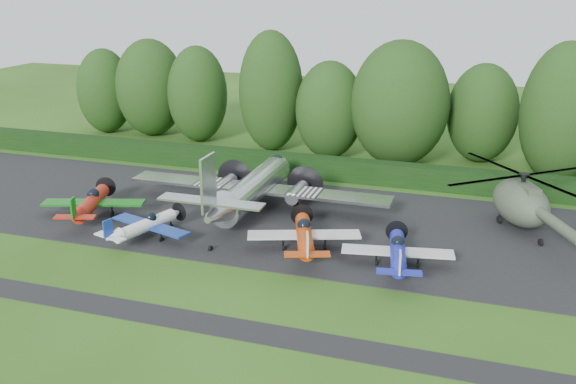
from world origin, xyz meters
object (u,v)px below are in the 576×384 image
(light_plane_orange, at_px, (305,235))
(helicopter, at_px, (521,199))
(light_plane_red, at_px, (91,203))
(light_plane_white, at_px, (146,225))
(light_plane_blue, at_px, (398,252))
(transport_plane, at_px, (252,189))

(light_plane_orange, distance_m, helicopter, 16.54)
(light_plane_red, distance_m, helicopter, 32.18)
(helicopter, bearing_deg, light_plane_orange, -122.20)
(light_plane_white, height_order, light_plane_blue, light_plane_blue)
(transport_plane, relative_size, light_plane_orange, 2.68)
(light_plane_orange, distance_m, light_plane_blue, 6.40)
(transport_plane, distance_m, helicopter, 20.16)
(transport_plane, xyz_separation_m, light_plane_blue, (12.51, -6.71, -0.79))
(light_plane_white, relative_size, helicopter, 0.46)
(light_plane_red, relative_size, helicopter, 0.54)
(transport_plane, relative_size, light_plane_red, 2.64)
(light_plane_blue, height_order, helicopter, helicopter)
(helicopter, bearing_deg, light_plane_white, -132.93)
(transport_plane, distance_m, light_plane_orange, 8.66)
(light_plane_white, xyz_separation_m, helicopter, (25.09, 10.42, 1.18))
(transport_plane, xyz_separation_m, helicopter, (19.93, 2.99, 0.31))
(light_plane_blue, bearing_deg, helicopter, 62.57)
(light_plane_orange, xyz_separation_m, light_plane_blue, (6.37, -0.64, -0.09))
(transport_plane, height_order, light_plane_white, transport_plane)
(transport_plane, height_order, light_plane_orange, transport_plane)
(transport_plane, bearing_deg, light_plane_red, -155.72)
(light_plane_white, relative_size, light_plane_blue, 0.93)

